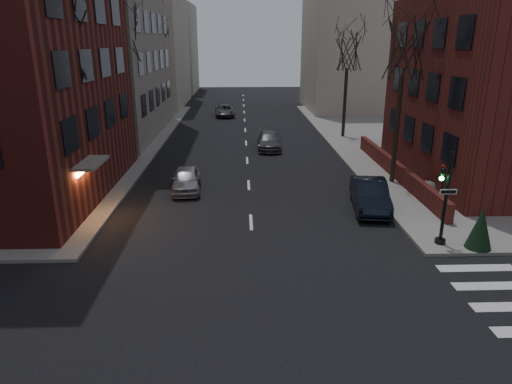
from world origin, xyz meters
TOP-DOWN VIEW (x-y plane):
  - low_wall_right at (9.30, 19.00)m, footprint 0.35×16.00m
  - building_distant_la at (-15.00, 55.00)m, footprint 14.00×16.00m
  - building_distant_ra at (15.00, 50.00)m, footprint 14.00×14.00m
  - building_distant_lb at (-13.00, 72.00)m, footprint 10.00×12.00m
  - traffic_signal at (7.94, 8.99)m, footprint 0.76×0.44m
  - tree_left_a at (-8.80, 14.00)m, footprint 4.18×4.18m
  - tree_left_b at (-8.80, 26.00)m, footprint 4.40×4.40m
  - tree_left_c at (-8.80, 40.00)m, footprint 3.96×3.96m
  - tree_right_a at (8.80, 18.00)m, footprint 3.96×3.96m
  - tree_right_b at (8.80, 32.00)m, footprint 3.74×3.74m
  - streetlamp_near at (-8.20, 22.00)m, footprint 0.36×0.36m
  - streetlamp_far at (-8.20, 42.00)m, footprint 0.36×0.36m
  - parked_sedan at (6.20, 13.61)m, footprint 2.23×4.87m
  - car_lane_silver at (-3.66, 17.06)m, footprint 1.88×4.09m
  - car_lane_gray at (1.84, 27.67)m, footprint 2.04×4.69m
  - car_lane_far at (-2.28, 44.69)m, footprint 2.43×4.75m
  - sandwich_board at (9.90, 15.02)m, footprint 0.52×0.63m
  - evergreen_shrub at (9.38, 8.50)m, footprint 1.35×1.35m

SIDE VIEW (x-z plane):
  - sandwich_board at x=9.90m, z-range 0.15..1.03m
  - car_lane_far at x=-2.28m, z-range 0.00..1.28m
  - low_wall_right at x=9.30m, z-range 0.15..1.15m
  - car_lane_gray at x=1.84m, z-range 0.00..1.34m
  - car_lane_silver at x=-3.66m, z-range 0.00..1.36m
  - parked_sedan at x=6.20m, z-range 0.00..1.55m
  - evergreen_shrub at x=9.38m, z-range 0.15..1.92m
  - traffic_signal at x=7.94m, z-range -0.09..3.91m
  - streetlamp_near at x=-8.20m, z-range 1.10..7.38m
  - streetlamp_far at x=-8.20m, z-range 1.10..7.38m
  - building_distant_lb at x=-13.00m, z-range 0.00..14.00m
  - tree_right_b at x=8.80m, z-range 3.00..12.18m
  - building_distant_ra at x=15.00m, z-range 0.00..16.00m
  - tree_left_c at x=-8.80m, z-range 3.17..12.89m
  - tree_right_a at x=8.80m, z-range 3.17..12.89m
  - tree_left_a at x=-8.80m, z-range 3.34..13.60m
  - tree_left_b at x=-8.80m, z-range 3.51..14.31m
  - building_distant_la at x=-15.00m, z-range 0.00..18.00m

